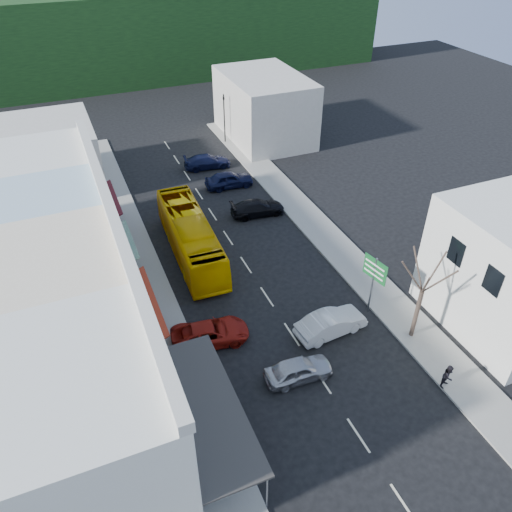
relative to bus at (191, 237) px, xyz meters
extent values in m
plane|color=black|center=(3.38, -10.99, -1.55)|extent=(120.00, 120.00, 0.00)
cube|color=gray|center=(-4.12, -0.99, -1.48)|extent=(3.00, 52.00, 0.15)
cube|color=gray|center=(10.88, -0.99, -1.48)|extent=(3.00, 52.00, 0.15)
cube|color=silver|center=(-9.12, -16.49, 2.45)|extent=(7.00, 9.00, 8.00)
cube|color=#55161D|center=(-5.02, -16.49, 1.50)|extent=(1.30, 7.65, 0.08)
cube|color=beige|center=(-9.12, -7.99, 2.45)|extent=(7.00, 8.00, 8.00)
cube|color=#A22E19|center=(-5.02, -7.99, 1.50)|extent=(1.30, 6.80, 0.08)
cube|color=#A5C7D9|center=(-9.12, -0.99, 2.45)|extent=(7.00, 6.00, 8.00)
cube|color=#195926|center=(-5.02, -0.99, 1.50)|extent=(1.30, 5.10, 0.08)
cube|color=silver|center=(-9.12, 5.51, 2.45)|extent=(7.00, 7.00, 8.00)
cube|color=#55161D|center=(-5.02, 5.51, 1.50)|extent=(1.30, 5.95, 0.08)
cube|color=#B7B2A8|center=(-8.62, 16.01, 1.45)|extent=(8.00, 10.00, 6.00)
cube|color=#B7B2A8|center=(14.38, 19.01, 1.95)|extent=(8.00, 12.00, 7.00)
cube|color=black|center=(3.38, 53.01, 4.45)|extent=(80.00, 24.00, 12.00)
imported|color=#F5BA02|center=(0.00, 0.00, 0.00)|extent=(2.94, 11.69, 3.10)
imported|color=#B6B5BA|center=(2.17, -14.32, -0.85)|extent=(4.48, 2.01, 1.40)
imported|color=silver|center=(5.74, -11.77, -0.85)|extent=(4.55, 2.22, 1.40)
imported|color=maroon|center=(-1.62, -9.52, -0.85)|extent=(4.82, 2.51, 1.40)
imported|color=black|center=(7.05, 3.45, -0.85)|extent=(4.65, 2.26, 1.40)
imported|color=black|center=(6.50, 9.20, -0.85)|extent=(4.49, 2.04, 1.40)
imported|color=black|center=(5.86, 13.95, -0.85)|extent=(4.66, 2.28, 1.40)
imported|color=black|center=(-4.61, -9.28, -0.55)|extent=(0.57, 0.70, 1.70)
imported|color=black|center=(9.68, -18.18, -0.55)|extent=(0.81, 0.66, 1.70)
camera|label=1|loc=(-7.55, -31.24, 21.54)|focal=35.00mm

